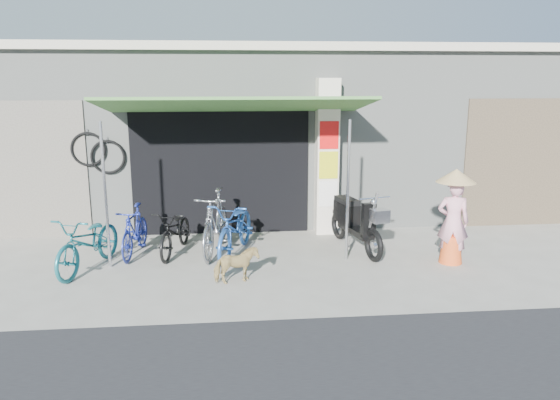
{
  "coord_description": "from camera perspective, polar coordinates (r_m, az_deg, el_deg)",
  "views": [
    {
      "loc": [
        -1.07,
        -7.89,
        3.03
      ],
      "look_at": [
        -0.2,
        1.0,
        1.0
      ],
      "focal_mm": 35.0,
      "sensor_mm": 36.0,
      "label": 1
    }
  ],
  "objects": [
    {
      "name": "bike_silver",
      "position": [
        9.53,
        -6.76,
        -2.32
      ],
      "size": [
        0.88,
        1.92,
        1.11
      ],
      "primitive_type": "imported",
      "rotation": [
        0.0,
        0.0,
        -0.2
      ],
      "color": "#A2A2A6",
      "rests_on": "ground"
    },
    {
      "name": "bike_black",
      "position": [
        9.64,
        -10.84,
        -3.22
      ],
      "size": [
        0.86,
        1.63,
        0.81
      ],
      "primitive_type": "imported",
      "rotation": [
        0.0,
        0.0,
        -0.22
      ],
      "color": "black",
      "rests_on": "ground"
    },
    {
      "name": "bicycle_shop",
      "position": [
        13.08,
        -0.9,
        7.56
      ],
      "size": [
        12.3,
        5.3,
        3.66
      ],
      "color": "gray",
      "rests_on": "ground"
    },
    {
      "name": "moped",
      "position": [
        9.81,
        7.78,
        -2.27
      ],
      "size": [
        0.71,
        1.92,
        1.1
      ],
      "rotation": [
        0.0,
        0.0,
        0.23
      ],
      "color": "black",
      "rests_on": "ground"
    },
    {
      "name": "neighbour_right",
      "position": [
        12.23,
        24.28,
        3.54
      ],
      "size": [
        2.6,
        0.06,
        2.6
      ],
      "primitive_type": "cube",
      "color": "brown",
      "rests_on": "ground"
    },
    {
      "name": "shop_pillar",
      "position": [
        10.62,
        4.9,
        4.47
      ],
      "size": [
        0.42,
        0.44,
        3.0
      ],
      "color": "beige",
      "rests_on": "ground"
    },
    {
      "name": "bike_blue",
      "position": [
        9.72,
        -14.95,
        -3.12
      ],
      "size": [
        0.6,
        1.49,
        0.87
      ],
      "primitive_type": "imported",
      "rotation": [
        0.0,
        0.0,
        -0.13
      ],
      "color": "navy",
      "rests_on": "ground"
    },
    {
      "name": "bike_navy",
      "position": [
        9.39,
        -4.62,
        -2.91
      ],
      "size": [
        1.17,
        1.99,
        0.99
      ],
      "primitive_type": "imported",
      "rotation": [
        0.0,
        0.0,
        -0.3
      ],
      "color": "#22529F",
      "rests_on": "ground"
    },
    {
      "name": "nun",
      "position": [
        9.36,
        17.67,
        -1.62
      ],
      "size": [
        0.64,
        0.64,
        1.58
      ],
      "rotation": [
        0.0,
        0.0,
        2.84
      ],
      "color": "#D18D9E",
      "rests_on": "ground"
    },
    {
      "name": "street_dog",
      "position": [
        8.22,
        -4.6,
        -6.81
      ],
      "size": [
        0.72,
        0.47,
        0.56
      ],
      "primitive_type": "imported",
      "rotation": [
        0.0,
        0.0,
        1.86
      ],
      "color": "#A47357",
      "rests_on": "ground"
    },
    {
      "name": "ground",
      "position": [
        8.52,
        2.02,
        -8.04
      ],
      "size": [
        80.0,
        80.0,
        0.0
      ],
      "primitive_type": "plane",
      "color": "gray",
      "rests_on": "ground"
    },
    {
      "name": "neighbour_left",
      "position": [
        11.32,
        -25.85,
        2.73
      ],
      "size": [
        2.6,
        0.06,
        2.6
      ],
      "primitive_type": "cube",
      "color": "#6B665B",
      "rests_on": "ground"
    },
    {
      "name": "awning",
      "position": [
        9.53,
        -4.65,
        9.66
      ],
      "size": [
        4.6,
        1.88,
        2.72
      ],
      "color": "#3D7133",
      "rests_on": "ground"
    },
    {
      "name": "bike_teal",
      "position": [
        9.19,
        -19.34,
        -4.17
      ],
      "size": [
        1.13,
        1.87,
        0.93
      ],
      "primitive_type": "imported",
      "rotation": [
        0.0,
        0.0,
        -0.31
      ],
      "color": "#17616A",
      "rests_on": "ground"
    }
  ]
}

